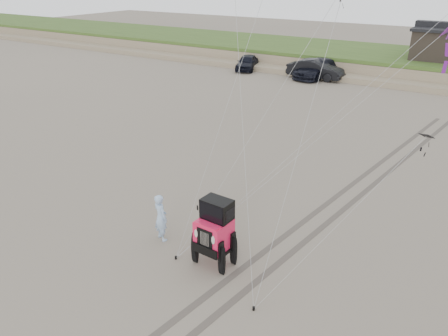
% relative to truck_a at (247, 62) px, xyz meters
% --- Properties ---
extents(ground, '(160.00, 160.00, 0.00)m').
position_rel_truck_a_xyz_m(ground, '(15.64, -30.02, -0.76)').
color(ground, '#6B6054').
rests_on(ground, ground).
extents(dune_ridge, '(160.00, 14.25, 1.73)m').
position_rel_truck_a_xyz_m(dune_ridge, '(15.64, 7.48, 0.06)').
color(dune_ridge, '#7A6B54').
rests_on(dune_ridge, ground).
extents(truck_a, '(3.02, 4.79, 1.52)m').
position_rel_truck_a_xyz_m(truck_a, '(0.00, 0.00, 0.00)').
color(truck_a, black).
rests_on(truck_a, ground).
extents(truck_b, '(5.35, 1.91, 1.76)m').
position_rel_truck_a_xyz_m(truck_b, '(7.46, -0.10, 0.12)').
color(truck_b, black).
rests_on(truck_b, ground).
extents(truck_c, '(3.30, 6.25, 1.73)m').
position_rel_truck_a_xyz_m(truck_c, '(7.41, 0.44, 0.10)').
color(truck_c, black).
rests_on(truck_c, ground).
extents(jeep, '(2.53, 5.34, 1.95)m').
position_rel_truck_a_xyz_m(jeep, '(15.29, -29.18, 0.21)').
color(jeep, '#F21C4D').
rests_on(jeep, ground).
extents(man, '(0.80, 0.66, 1.88)m').
position_rel_truck_a_xyz_m(man, '(12.76, -28.97, 0.18)').
color(man, '#92AEE2').
rests_on(man, ground).
extents(stake_main, '(0.08, 0.08, 0.12)m').
position_rel_truck_a_xyz_m(stake_main, '(14.01, -29.71, -0.70)').
color(stake_main, black).
rests_on(stake_main, ground).
extents(stake_aux, '(0.08, 0.08, 0.12)m').
position_rel_truck_a_xyz_m(stake_aux, '(17.57, -30.47, -0.70)').
color(stake_aux, black).
rests_on(stake_aux, ground).
extents(tire_tracks, '(5.22, 29.74, 0.01)m').
position_rel_truck_a_xyz_m(tire_tracks, '(17.64, -22.02, -0.76)').
color(tire_tracks, '#4C443D').
rests_on(tire_tracks, ground).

